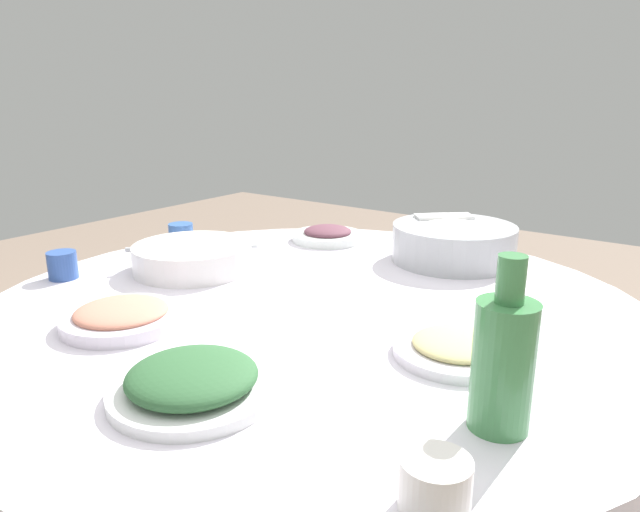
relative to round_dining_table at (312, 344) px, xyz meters
name	(u,v)px	position (x,y,z in m)	size (l,w,h in m)	color
round_dining_table	(312,344)	(0.00, 0.00, 0.00)	(1.36, 1.36, 0.73)	#99999E
rice_bowl	(454,242)	(0.10, 0.47, 0.13)	(0.31, 0.31, 0.10)	#B2B5BA
soup_bowl	(193,258)	(-0.38, 0.02, 0.11)	(0.28, 0.28, 0.06)	silver
dish_shrimp	(122,316)	(-0.22, -0.29, 0.10)	(0.22, 0.22, 0.04)	silver
dish_noodles	(458,348)	(0.33, -0.04, 0.10)	(0.21, 0.21, 0.03)	silver
dish_greens	(192,381)	(0.08, -0.39, 0.11)	(0.24, 0.24, 0.05)	white
dish_eggplant	(328,235)	(-0.28, 0.45, 0.10)	(0.20, 0.20, 0.04)	silver
green_bottle	(503,361)	(0.46, -0.21, 0.18)	(0.08, 0.08, 0.23)	#42844B
tea_cup_near	(62,265)	(-0.57, -0.20, 0.12)	(0.07, 0.07, 0.06)	#2E4E95
tea_cup_far	(435,485)	(0.46, -0.40, 0.11)	(0.08, 0.08, 0.06)	white
tea_cup_side	(181,234)	(-0.58, 0.17, 0.11)	(0.07, 0.07, 0.06)	#31599B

